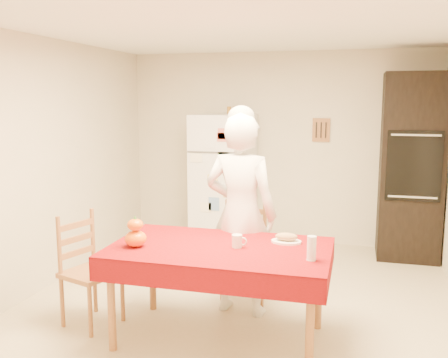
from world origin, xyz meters
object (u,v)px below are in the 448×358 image
(refrigerator, at_px, (224,180))
(seated_woman, at_px, (241,215))
(dining_table, at_px, (220,255))
(coffee_mug, at_px, (237,241))
(oven_cabinet, at_px, (411,167))
(bread_plate, at_px, (286,242))
(pumpkin_lower, at_px, (136,239))
(wine_glass, at_px, (312,248))
(chair_far, at_px, (245,248))
(chair_left, at_px, (86,265))

(refrigerator, distance_m, seated_woman, 2.11)
(dining_table, xyz_separation_m, coffee_mug, (0.13, 0.02, 0.12))
(oven_cabinet, relative_size, bread_plate, 9.17)
(refrigerator, distance_m, pumpkin_lower, 2.72)
(seated_woman, bearing_deg, pumpkin_lower, 53.73)
(refrigerator, xyz_separation_m, coffee_mug, (0.79, -2.54, -0.04))
(coffee_mug, bearing_deg, refrigerator, 107.27)
(dining_table, xyz_separation_m, wine_glass, (0.72, -0.15, 0.16))
(refrigerator, xyz_separation_m, dining_table, (0.66, -2.56, -0.16))
(coffee_mug, bearing_deg, bread_plate, 32.37)
(oven_cabinet, height_order, coffee_mug, oven_cabinet)
(coffee_mug, bearing_deg, pumpkin_lower, -166.52)
(dining_table, bearing_deg, seated_woman, 86.32)
(oven_cabinet, height_order, seated_woman, oven_cabinet)
(dining_table, bearing_deg, oven_cabinet, 58.04)
(coffee_mug, relative_size, wine_glass, 0.57)
(refrigerator, bearing_deg, wine_glass, -63.11)
(seated_woman, distance_m, bread_plate, 0.56)
(chair_far, relative_size, bread_plate, 3.96)
(pumpkin_lower, height_order, bread_plate, pumpkin_lower)
(refrigerator, xyz_separation_m, chair_left, (-0.52, -2.56, -0.34))
(refrigerator, xyz_separation_m, seated_woman, (0.69, -2.00, 0.04))
(refrigerator, xyz_separation_m, bread_plate, (1.14, -2.32, -0.08))
(chair_far, height_order, chair_left, same)
(chair_left, xyz_separation_m, pumpkin_lower, (0.54, -0.17, 0.32))
(dining_table, xyz_separation_m, chair_left, (-1.17, 0.00, -0.18))
(wine_glass, bearing_deg, bread_plate, 120.88)
(chair_far, relative_size, seated_woman, 0.53)
(coffee_mug, bearing_deg, wine_glass, -15.82)
(coffee_mug, height_order, wine_glass, wine_glass)
(bread_plate, bearing_deg, refrigerator, 116.20)
(seated_woman, xyz_separation_m, pumpkin_lower, (-0.67, -0.73, -0.07))
(oven_cabinet, bearing_deg, coffee_mug, -119.94)
(refrigerator, height_order, wine_glass, refrigerator)
(coffee_mug, bearing_deg, oven_cabinet, 60.06)
(oven_cabinet, distance_m, bread_plate, 2.65)
(refrigerator, relative_size, chair_far, 1.79)
(oven_cabinet, relative_size, pumpkin_lower, 12.93)
(coffee_mug, bearing_deg, seated_woman, 100.19)
(pumpkin_lower, bearing_deg, wine_glass, 0.77)
(chair_far, xyz_separation_m, chair_left, (-1.19, -0.81, 0.00))
(chair_left, relative_size, bread_plate, 3.96)
(refrigerator, relative_size, oven_cabinet, 0.77)
(chair_far, bearing_deg, seated_woman, -92.57)
(chair_left, relative_size, coffee_mug, 9.50)
(chair_far, bearing_deg, refrigerator, 104.11)
(refrigerator, relative_size, wine_glass, 9.66)
(chair_far, xyz_separation_m, seated_woman, (0.02, -0.25, 0.38))
(chair_left, xyz_separation_m, bread_plate, (1.66, 0.24, 0.26))
(chair_left, height_order, pumpkin_lower, chair_left)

